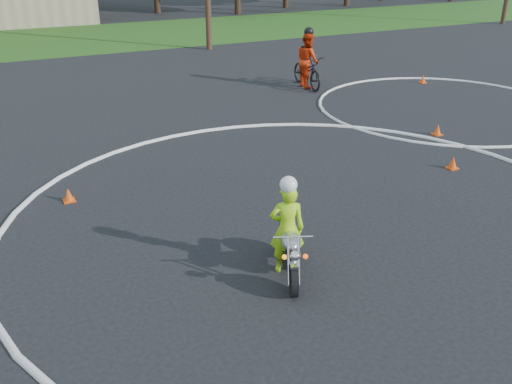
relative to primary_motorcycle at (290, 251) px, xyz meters
name	(u,v)px	position (x,y,z in m)	size (l,w,h in m)	color
ground	(412,293)	(1.46, -1.34, -0.45)	(120.00, 120.00, 0.00)	black
grass_strip	(83,38)	(1.46, 25.66, -0.44)	(120.00, 10.00, 0.02)	#1E4714
course_markings	(362,174)	(3.63, 3.02, -0.44)	(19.05, 19.05, 0.12)	silver
primary_motorcycle	(290,251)	(0.00, 0.00, 0.00)	(0.91, 1.67, 0.93)	black
rider_primary_grp	(287,226)	(0.01, 0.13, 0.38)	(0.67, 0.57, 1.72)	#98D516
rider_second_grp	(308,66)	(6.85, 10.94, 0.31)	(1.03, 2.32, 2.16)	black
traffic_cones	(449,151)	(6.35, 3.07, -0.32)	(19.92, 14.24, 0.30)	#DC460B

